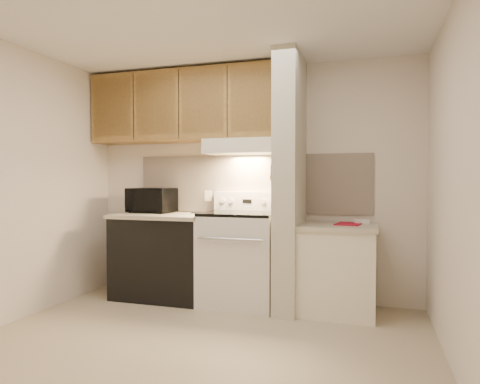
% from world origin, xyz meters
% --- Properties ---
extents(floor, '(3.60, 3.60, 0.00)m').
position_xyz_m(floor, '(0.00, 0.00, 0.00)').
color(floor, tan).
rests_on(floor, ground).
extents(ceiling, '(3.60, 3.60, 0.00)m').
position_xyz_m(ceiling, '(0.00, 0.00, 2.50)').
color(ceiling, white).
rests_on(ceiling, wall_back).
extents(wall_back, '(3.60, 2.50, 0.02)m').
position_xyz_m(wall_back, '(0.00, 1.50, 1.25)').
color(wall_back, beige).
rests_on(wall_back, floor).
extents(wall_left, '(0.02, 3.00, 2.50)m').
position_xyz_m(wall_left, '(-1.80, 0.00, 1.25)').
color(wall_left, beige).
rests_on(wall_left, floor).
extents(wall_right, '(0.02, 3.00, 2.50)m').
position_xyz_m(wall_right, '(1.80, 0.00, 1.25)').
color(wall_right, beige).
rests_on(wall_right, floor).
extents(backsplash, '(2.60, 0.02, 0.63)m').
position_xyz_m(backsplash, '(0.00, 1.49, 1.24)').
color(backsplash, '#F8E1C9').
rests_on(backsplash, wall_back).
extents(range_body, '(0.76, 0.65, 0.92)m').
position_xyz_m(range_body, '(0.00, 1.16, 0.46)').
color(range_body, silver).
rests_on(range_body, floor).
extents(oven_window, '(0.50, 0.01, 0.30)m').
position_xyz_m(oven_window, '(0.00, 0.84, 0.50)').
color(oven_window, black).
rests_on(oven_window, range_body).
extents(oven_handle, '(0.65, 0.02, 0.02)m').
position_xyz_m(oven_handle, '(0.00, 0.80, 0.72)').
color(oven_handle, silver).
rests_on(oven_handle, range_body).
extents(cooktop, '(0.74, 0.64, 0.03)m').
position_xyz_m(cooktop, '(0.00, 1.16, 0.94)').
color(cooktop, black).
rests_on(cooktop, range_body).
extents(range_backguard, '(0.76, 0.08, 0.20)m').
position_xyz_m(range_backguard, '(0.00, 1.44, 1.05)').
color(range_backguard, silver).
rests_on(range_backguard, range_body).
extents(range_display, '(0.10, 0.01, 0.04)m').
position_xyz_m(range_display, '(0.00, 1.40, 1.05)').
color(range_display, black).
rests_on(range_display, range_backguard).
extents(range_knob_left_outer, '(0.05, 0.02, 0.05)m').
position_xyz_m(range_knob_left_outer, '(-0.28, 1.40, 1.05)').
color(range_knob_left_outer, silver).
rests_on(range_knob_left_outer, range_backguard).
extents(range_knob_left_inner, '(0.05, 0.02, 0.05)m').
position_xyz_m(range_knob_left_inner, '(-0.18, 1.40, 1.05)').
color(range_knob_left_inner, silver).
rests_on(range_knob_left_inner, range_backguard).
extents(range_knob_right_inner, '(0.05, 0.02, 0.05)m').
position_xyz_m(range_knob_right_inner, '(0.18, 1.40, 1.05)').
color(range_knob_right_inner, silver).
rests_on(range_knob_right_inner, range_backguard).
extents(range_knob_right_outer, '(0.05, 0.02, 0.05)m').
position_xyz_m(range_knob_right_outer, '(0.28, 1.40, 1.05)').
color(range_knob_right_outer, silver).
rests_on(range_knob_right_outer, range_backguard).
extents(dishwasher_front, '(1.00, 0.63, 0.87)m').
position_xyz_m(dishwasher_front, '(-0.88, 1.17, 0.43)').
color(dishwasher_front, black).
rests_on(dishwasher_front, floor).
extents(left_countertop, '(1.04, 0.67, 0.04)m').
position_xyz_m(left_countertop, '(-0.88, 1.17, 0.89)').
color(left_countertop, '#C1B49A').
rests_on(left_countertop, dishwasher_front).
extents(spoon_rest, '(0.25, 0.14, 0.02)m').
position_xyz_m(spoon_rest, '(-0.51, 1.36, 0.92)').
color(spoon_rest, black).
rests_on(spoon_rest, left_countertop).
extents(teal_jar, '(0.13, 0.13, 0.11)m').
position_xyz_m(teal_jar, '(-1.23, 1.39, 0.96)').
color(teal_jar, '#317063').
rests_on(teal_jar, left_countertop).
extents(outlet, '(0.08, 0.01, 0.12)m').
position_xyz_m(outlet, '(-0.48, 1.48, 1.10)').
color(outlet, white).
rests_on(outlet, backsplash).
extents(microwave, '(0.52, 0.38, 0.28)m').
position_xyz_m(microwave, '(-1.10, 1.31, 1.05)').
color(microwave, black).
rests_on(microwave, left_countertop).
extents(partition_pillar, '(0.22, 0.70, 2.50)m').
position_xyz_m(partition_pillar, '(0.51, 1.15, 1.25)').
color(partition_pillar, beige).
rests_on(partition_pillar, floor).
extents(pillar_trim, '(0.01, 0.70, 0.04)m').
position_xyz_m(pillar_trim, '(0.39, 1.15, 1.30)').
color(pillar_trim, olive).
rests_on(pillar_trim, partition_pillar).
extents(knife_strip, '(0.02, 0.42, 0.04)m').
position_xyz_m(knife_strip, '(0.39, 1.10, 1.32)').
color(knife_strip, black).
rests_on(knife_strip, partition_pillar).
extents(knife_blade_a, '(0.01, 0.03, 0.16)m').
position_xyz_m(knife_blade_a, '(0.38, 0.94, 1.22)').
color(knife_blade_a, silver).
rests_on(knife_blade_a, knife_strip).
extents(knife_handle_a, '(0.02, 0.02, 0.10)m').
position_xyz_m(knife_handle_a, '(0.38, 0.93, 1.37)').
color(knife_handle_a, black).
rests_on(knife_handle_a, knife_strip).
extents(knife_blade_b, '(0.01, 0.04, 0.18)m').
position_xyz_m(knife_blade_b, '(0.38, 1.02, 1.21)').
color(knife_blade_b, silver).
rests_on(knife_blade_b, knife_strip).
extents(knife_handle_b, '(0.02, 0.02, 0.10)m').
position_xyz_m(knife_handle_b, '(0.38, 1.01, 1.37)').
color(knife_handle_b, black).
rests_on(knife_handle_b, knife_strip).
extents(knife_blade_c, '(0.01, 0.04, 0.20)m').
position_xyz_m(knife_blade_c, '(0.38, 1.11, 1.20)').
color(knife_blade_c, silver).
rests_on(knife_blade_c, knife_strip).
extents(knife_handle_c, '(0.02, 0.02, 0.10)m').
position_xyz_m(knife_handle_c, '(0.38, 1.11, 1.37)').
color(knife_handle_c, black).
rests_on(knife_handle_c, knife_strip).
extents(knife_blade_d, '(0.01, 0.04, 0.16)m').
position_xyz_m(knife_blade_d, '(0.38, 1.17, 1.22)').
color(knife_blade_d, silver).
rests_on(knife_blade_d, knife_strip).
extents(knife_handle_d, '(0.02, 0.02, 0.10)m').
position_xyz_m(knife_handle_d, '(0.38, 1.19, 1.37)').
color(knife_handle_d, black).
rests_on(knife_handle_d, knife_strip).
extents(knife_blade_e, '(0.01, 0.04, 0.18)m').
position_xyz_m(knife_blade_e, '(0.38, 1.26, 1.21)').
color(knife_blade_e, silver).
rests_on(knife_blade_e, knife_strip).
extents(knife_handle_e, '(0.02, 0.02, 0.10)m').
position_xyz_m(knife_handle_e, '(0.38, 1.26, 1.37)').
color(knife_handle_e, black).
rests_on(knife_handle_e, knife_strip).
extents(oven_mitt, '(0.03, 0.09, 0.21)m').
position_xyz_m(oven_mitt, '(0.38, 1.32, 1.22)').
color(oven_mitt, slate).
rests_on(oven_mitt, partition_pillar).
extents(right_cab_base, '(0.70, 0.60, 0.81)m').
position_xyz_m(right_cab_base, '(0.97, 1.15, 0.40)').
color(right_cab_base, white).
rests_on(right_cab_base, floor).
extents(right_countertop, '(0.74, 0.64, 0.04)m').
position_xyz_m(right_countertop, '(0.97, 1.15, 0.83)').
color(right_countertop, '#C1B49A').
rests_on(right_countertop, right_cab_base).
extents(red_folder, '(0.27, 0.34, 0.01)m').
position_xyz_m(red_folder, '(1.07, 1.22, 0.86)').
color(red_folder, '#AD1127').
rests_on(red_folder, right_countertop).
extents(white_box, '(0.14, 0.09, 0.04)m').
position_xyz_m(white_box, '(1.19, 1.33, 0.87)').
color(white_box, white).
rests_on(white_box, right_countertop).
extents(range_hood, '(0.78, 0.44, 0.15)m').
position_xyz_m(range_hood, '(0.00, 1.28, 1.62)').
color(range_hood, white).
rests_on(range_hood, upper_cabinets).
extents(hood_lip, '(0.78, 0.04, 0.06)m').
position_xyz_m(hood_lip, '(0.00, 1.07, 1.58)').
color(hood_lip, white).
rests_on(hood_lip, range_hood).
extents(upper_cabinets, '(2.18, 0.33, 0.77)m').
position_xyz_m(upper_cabinets, '(-0.69, 1.32, 2.08)').
color(upper_cabinets, olive).
rests_on(upper_cabinets, wall_back).
extents(cab_door_a, '(0.46, 0.01, 0.63)m').
position_xyz_m(cab_door_a, '(-1.51, 1.17, 2.08)').
color(cab_door_a, olive).
rests_on(cab_door_a, upper_cabinets).
extents(cab_gap_a, '(0.01, 0.01, 0.73)m').
position_xyz_m(cab_gap_a, '(-1.23, 1.16, 2.08)').
color(cab_gap_a, black).
rests_on(cab_gap_a, upper_cabinets).
extents(cab_door_b, '(0.46, 0.01, 0.63)m').
position_xyz_m(cab_door_b, '(-0.96, 1.17, 2.08)').
color(cab_door_b, olive).
rests_on(cab_door_b, upper_cabinets).
extents(cab_gap_b, '(0.01, 0.01, 0.73)m').
position_xyz_m(cab_gap_b, '(-0.69, 1.16, 2.08)').
color(cab_gap_b, black).
rests_on(cab_gap_b, upper_cabinets).
extents(cab_door_c, '(0.46, 0.01, 0.63)m').
position_xyz_m(cab_door_c, '(-0.42, 1.17, 2.08)').
color(cab_door_c, olive).
rests_on(cab_door_c, upper_cabinets).
extents(cab_gap_c, '(0.01, 0.01, 0.73)m').
position_xyz_m(cab_gap_c, '(-0.14, 1.16, 2.08)').
color(cab_gap_c, black).
rests_on(cab_gap_c, upper_cabinets).
extents(cab_door_d, '(0.46, 0.01, 0.63)m').
position_xyz_m(cab_door_d, '(0.13, 1.17, 2.08)').
color(cab_door_d, olive).
rests_on(cab_door_d, upper_cabinets).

